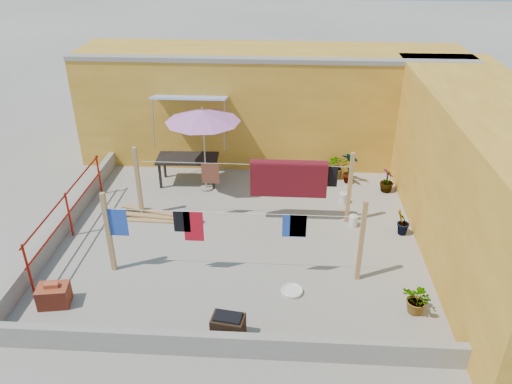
# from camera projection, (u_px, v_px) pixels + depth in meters

# --- Properties ---
(ground) EXTENTS (80.00, 80.00, 0.00)m
(ground) POSITION_uv_depth(u_px,v_px,m) (240.00, 236.00, 11.47)
(ground) COLOR #9E998E
(ground) RESTS_ON ground
(wall_back) EXTENTS (11.00, 3.27, 3.21)m
(wall_back) POSITION_uv_depth(u_px,v_px,m) (270.00, 104.00, 14.79)
(wall_back) COLOR gold
(wall_back) RESTS_ON ground
(wall_right) EXTENTS (2.40, 9.00, 3.20)m
(wall_right) POSITION_uv_depth(u_px,v_px,m) (487.00, 180.00, 10.42)
(wall_right) COLOR gold
(wall_right) RESTS_ON ground
(parapet_front) EXTENTS (8.30, 0.16, 0.44)m
(parapet_front) POSITION_uv_depth(u_px,v_px,m) (220.00, 345.00, 8.22)
(parapet_front) COLOR gray
(parapet_front) RESTS_ON ground
(parapet_left) EXTENTS (0.16, 7.30, 0.44)m
(parapet_left) POSITION_uv_depth(u_px,v_px,m) (65.00, 222.00, 11.59)
(parapet_left) COLOR gray
(parapet_left) RESTS_ON ground
(red_railing) EXTENTS (0.05, 4.20, 1.10)m
(red_railing) POSITION_uv_depth(u_px,v_px,m) (68.00, 208.00, 11.16)
(red_railing) COLOR maroon
(red_railing) RESTS_ON ground
(clothesline_rig) EXTENTS (5.09, 2.35, 1.80)m
(clothesline_rig) POSITION_uv_depth(u_px,v_px,m) (278.00, 185.00, 11.38)
(clothesline_rig) COLOR tan
(clothesline_rig) RESTS_ON ground
(patio_umbrella) EXTENTS (2.25, 2.25, 2.31)m
(patio_umbrella) POSITION_uv_depth(u_px,v_px,m) (203.00, 116.00, 12.49)
(patio_umbrella) COLOR gray
(patio_umbrella) RESTS_ON ground
(outdoor_table) EXTENTS (1.66, 0.88, 0.77)m
(outdoor_table) POSITION_uv_depth(u_px,v_px,m) (188.00, 160.00, 13.49)
(outdoor_table) COLOR black
(outdoor_table) RESTS_ON ground
(brick_stack) EXTENTS (0.63, 0.50, 0.49)m
(brick_stack) POSITION_uv_depth(u_px,v_px,m) (54.00, 295.00, 9.32)
(brick_stack) COLOR #9C3724
(brick_stack) RESTS_ON ground
(lumber_pile) EXTENTS (2.26, 0.66, 0.14)m
(lumber_pile) POSITION_uv_depth(u_px,v_px,m) (157.00, 217.00, 12.09)
(lumber_pile) COLOR tan
(lumber_pile) RESTS_ON ground
(brazier) EXTENTS (0.60, 0.45, 0.50)m
(brazier) POSITION_uv_depth(u_px,v_px,m) (228.00, 327.00, 8.54)
(brazier) COLOR black
(brazier) RESTS_ON ground
(white_basin) EXTENTS (0.43, 0.43, 0.08)m
(white_basin) POSITION_uv_depth(u_px,v_px,m) (292.00, 291.00, 9.70)
(white_basin) COLOR silver
(white_basin) RESTS_ON ground
(water_jug_a) EXTENTS (0.21, 0.21, 0.32)m
(water_jug_a) POSITION_uv_depth(u_px,v_px,m) (343.00, 198.00, 12.75)
(water_jug_a) COLOR silver
(water_jug_a) RESTS_ON ground
(water_jug_b) EXTENTS (0.20, 0.20, 0.32)m
(water_jug_b) POSITION_uv_depth(u_px,v_px,m) (353.00, 221.00, 11.77)
(water_jug_b) COLOR silver
(water_jug_b) RESTS_ON ground
(green_hose) EXTENTS (0.52, 0.52, 0.08)m
(green_hose) POSITION_uv_depth(u_px,v_px,m) (327.00, 175.00, 14.14)
(green_hose) COLOR #1B7A1E
(green_hose) RESTS_ON ground
(plant_back_a) EXTENTS (0.68, 0.60, 0.71)m
(plant_back_a) POSITION_uv_depth(u_px,v_px,m) (337.00, 166.00, 13.93)
(plant_back_a) COLOR #175117
(plant_back_a) RESTS_ON ground
(plant_back_b) EXTENTS (0.36, 0.36, 0.64)m
(plant_back_b) POSITION_uv_depth(u_px,v_px,m) (387.00, 181.00, 13.22)
(plant_back_b) COLOR #175117
(plant_back_b) RESTS_ON ground
(plant_right_a) EXTENTS (0.59, 0.54, 0.93)m
(plant_right_a) POSITION_uv_depth(u_px,v_px,m) (349.00, 167.00, 13.60)
(plant_right_a) COLOR #175117
(plant_right_a) RESTS_ON ground
(plant_right_b) EXTENTS (0.45, 0.45, 0.64)m
(plant_right_b) POSITION_uv_depth(u_px,v_px,m) (403.00, 222.00, 11.37)
(plant_right_b) COLOR #175117
(plant_right_b) RESTS_ON ground
(plant_right_c) EXTENTS (0.72, 0.72, 0.60)m
(plant_right_c) POSITION_uv_depth(u_px,v_px,m) (418.00, 300.00, 9.08)
(plant_right_c) COLOR #175117
(plant_right_c) RESTS_ON ground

